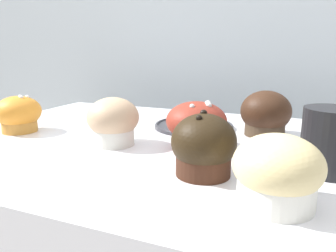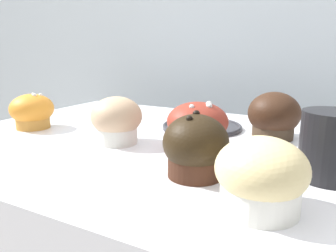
{
  "view_description": "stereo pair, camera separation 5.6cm",
  "coord_description": "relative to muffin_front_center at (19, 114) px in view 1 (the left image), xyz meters",
  "views": [
    {
      "loc": [
        0.19,
        -0.56,
        1.13
      ],
      "look_at": [
        -0.02,
        -0.06,
        1.0
      ],
      "focal_mm": 35.0,
      "sensor_mm": 36.0,
      "label": 1
    },
    {
      "loc": [
        0.24,
        -0.54,
        1.13
      ],
      "look_at": [
        -0.02,
        -0.06,
        1.0
      ],
      "focal_mm": 35.0,
      "sensor_mm": 36.0,
      "label": 2
    }
  ],
  "objects": [
    {
      "name": "wall_back",
      "position": [
        0.36,
        0.65,
        -0.09
      ],
      "size": [
        3.2,
        0.1,
        1.8
      ],
      "primitive_type": "cube",
      "color": "#A8B2B7",
      "rests_on": "ground"
    },
    {
      "name": "muffin_front_center",
      "position": [
        0.0,
        0.0,
        0.0
      ],
      "size": [
        0.09,
        0.09,
        0.08
      ],
      "color": "#C88637",
      "rests_on": "display_counter"
    },
    {
      "name": "muffin_back_left",
      "position": [
        0.54,
        -0.14,
        0.0
      ],
      "size": [
        0.1,
        0.1,
        0.08
      ],
      "color": "silver",
      "rests_on": "display_counter"
    },
    {
      "name": "muffin_back_right",
      "position": [
        0.24,
        -0.01,
        0.01
      ],
      "size": [
        0.1,
        0.1,
        0.09
      ],
      "color": "silver",
      "rests_on": "display_counter"
    },
    {
      "name": "muffin_front_left",
      "position": [
        0.49,
        0.17,
        0.01
      ],
      "size": [
        0.1,
        0.1,
        0.09
      ],
      "color": "#3F2F21",
      "rests_on": "display_counter"
    },
    {
      "name": "muffin_front_right",
      "position": [
        0.43,
        -0.09,
        0.0
      ],
      "size": [
        0.09,
        0.09,
        0.09
      ],
      "color": "#3A1F13",
      "rests_on": "display_counter"
    },
    {
      "name": "muffin_back_center",
      "position": [
        0.39,
        0.03,
        0.0
      ],
      "size": [
        0.11,
        0.11,
        0.09
      ],
      "color": "#4B1918",
      "rests_on": "display_counter"
    },
    {
      "name": "coffee_cup",
      "position": [
        0.6,
        -0.01,
        0.01
      ],
      "size": [
        0.12,
        0.08,
        0.09
      ],
      "color": "black",
      "rests_on": "display_counter"
    },
    {
      "name": "serving_plate",
      "position": [
        0.33,
        0.18,
        -0.03
      ],
      "size": [
        0.18,
        0.18,
        0.01
      ],
      "color": "#2D2D33",
      "rests_on": "display_counter"
    }
  ]
}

